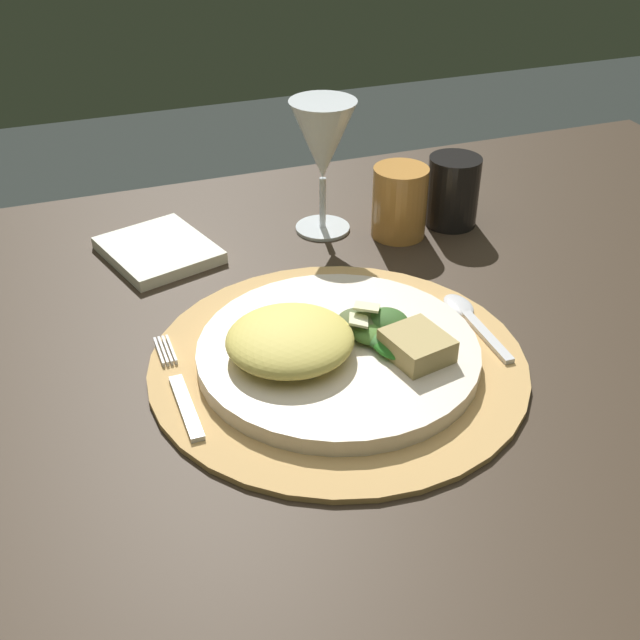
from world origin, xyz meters
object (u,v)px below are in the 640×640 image
object	(u,v)px
napkin	(159,250)
amber_tumbler	(399,202)
fork	(180,390)
dinner_plate	(338,353)
dark_tumbler	(453,191)
spoon	(467,314)
dining_table	(314,449)
wine_glass	(323,144)

from	to	relation	value
napkin	amber_tumbler	distance (m)	0.29
fork	napkin	distance (m)	0.27
dinner_plate	amber_tumbler	world-z (taller)	amber_tumbler
dinner_plate	dark_tumbler	distance (m)	0.33
fork	napkin	size ratio (longest dim) A/B	1.22
amber_tumbler	napkin	bearing A→B (deg)	170.67
spoon	napkin	size ratio (longest dim) A/B	1.00
fork	spoon	bearing A→B (deg)	4.12
spoon	napkin	distance (m)	0.37
spoon	napkin	xyz separation A→B (m)	(-0.27, 0.25, -0.00)
dining_table	dinner_plate	xyz separation A→B (m)	(0.01, -0.04, 0.16)
dinner_plate	fork	size ratio (longest dim) A/B	1.69
fork	napkin	xyz separation A→B (m)	(0.03, 0.27, -0.00)
dinner_plate	napkin	distance (m)	0.30
dining_table	wine_glass	xyz separation A→B (m)	(0.09, 0.23, 0.26)
dining_table	amber_tumbler	world-z (taller)	amber_tumbler
wine_glass	napkin	bearing A→B (deg)	179.19
dinner_plate	dark_tumbler	xyz separation A→B (m)	(0.24, 0.23, 0.03)
dining_table	wine_glass	world-z (taller)	wine_glass
amber_tumbler	dark_tumbler	xyz separation A→B (m)	(0.07, 0.01, 0.00)
amber_tumbler	fork	bearing A→B (deg)	-144.92
wine_glass	amber_tumbler	world-z (taller)	wine_glass
wine_glass	amber_tumbler	size ratio (longest dim) A/B	1.88
dining_table	spoon	bearing A→B (deg)	-6.50
spoon	napkin	world-z (taller)	napkin
spoon	dark_tumbler	world-z (taller)	dark_tumbler
dinner_plate	fork	world-z (taller)	dinner_plate
napkin	amber_tumbler	xyz separation A→B (m)	(0.29, -0.05, 0.04)
dinner_plate	wine_glass	xyz separation A→B (m)	(0.08, 0.27, 0.10)
fork	dark_tumbler	world-z (taller)	dark_tumbler
wine_glass	dark_tumbler	distance (m)	0.18
napkin	amber_tumbler	bearing A→B (deg)	-9.33
dining_table	spoon	distance (m)	0.22
wine_glass	dinner_plate	bearing A→B (deg)	-107.22
amber_tumbler	dining_table	bearing A→B (deg)	-133.93
napkin	dark_tumbler	world-z (taller)	dark_tumbler
spoon	dark_tumbler	distance (m)	0.23
dining_table	napkin	bearing A→B (deg)	115.79
dining_table	amber_tumbler	size ratio (longest dim) A/B	16.46
dinner_plate	wine_glass	world-z (taller)	wine_glass
wine_glass	amber_tumbler	xyz separation A→B (m)	(0.08, -0.04, -0.07)
wine_glass	dark_tumbler	world-z (taller)	wine_glass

